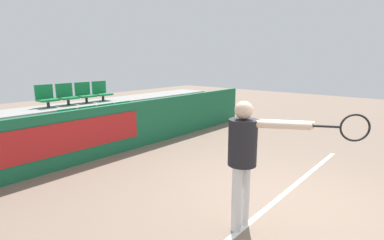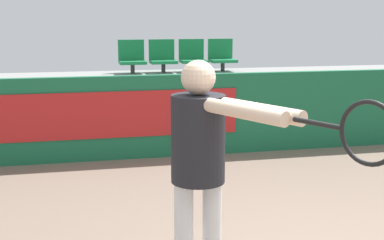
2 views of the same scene
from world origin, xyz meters
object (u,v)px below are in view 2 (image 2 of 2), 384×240
stadium_chair_3 (240,93)px  stadium_chair_6 (193,57)px  stadium_chair_5 (163,57)px  tennis_player (204,156)px  stadium_chair_0 (141,96)px  stadium_chair_2 (208,94)px  stadium_chair_7 (222,56)px  stadium_chair_1 (175,95)px  stadium_chair_4 (132,58)px

stadium_chair_3 → stadium_chair_6: (-0.52, 1.09, 0.49)m
stadium_chair_5 → tennis_player: 5.81m
stadium_chair_0 → stadium_chair_2: (1.05, 0.00, 0.00)m
stadium_chair_7 → tennis_player: size_ratio=0.33×
stadium_chair_1 → stadium_chair_5: bearing=90.0°
stadium_chair_5 → stadium_chair_4: bearing=180.0°
stadium_chair_6 → stadium_chair_7: (0.52, 0.00, 0.00)m
stadium_chair_2 → stadium_chair_5: (-0.52, 1.09, 0.49)m
stadium_chair_5 → stadium_chair_7: (1.05, 0.00, 0.00)m
tennis_player → stadium_chair_0: bearing=60.9°
stadium_chair_0 → tennis_player: 4.68m
stadium_chair_1 → stadium_chair_7: (1.05, 1.09, 0.49)m
tennis_player → stadium_chair_5: bearing=56.1°
stadium_chair_2 → tennis_player: (-1.21, -4.67, 0.30)m
stadium_chair_1 → stadium_chair_2: bearing=0.0°
stadium_chair_2 → stadium_chair_4: stadium_chair_4 is taller
stadium_chair_6 → stadium_chair_3: bearing=-64.4°
stadium_chair_1 → stadium_chair_6: size_ratio=1.00×
stadium_chair_5 → tennis_player: (-0.68, -5.76, -0.19)m
stadium_chair_0 → stadium_chair_3: (1.57, 0.00, 0.00)m
stadium_chair_4 → tennis_player: bearing=-91.6°
stadium_chair_3 → stadium_chair_4: size_ratio=1.00×
stadium_chair_3 → stadium_chair_6: bearing=115.6°
stadium_chair_0 → stadium_chair_3: same height
stadium_chair_0 → tennis_player: tennis_player is taller
stadium_chair_4 → stadium_chair_5: same height
stadium_chair_7 → tennis_player: 6.02m
stadium_chair_0 → tennis_player: (-0.16, -4.67, 0.30)m
stadium_chair_4 → stadium_chair_7: size_ratio=1.00×
stadium_chair_0 → stadium_chair_4: 1.20m
stadium_chair_3 → stadium_chair_5: size_ratio=1.00×
stadium_chair_5 → stadium_chair_6: same height
stadium_chair_0 → stadium_chair_3: size_ratio=1.00×
stadium_chair_7 → stadium_chair_1: bearing=-133.8°
stadium_chair_1 → stadium_chair_6: bearing=64.4°
stadium_chair_0 → stadium_chair_5: bearing=64.4°
stadium_chair_1 → stadium_chair_7: bearing=46.2°
stadium_chair_0 → stadium_chair_7: (1.57, 1.09, 0.49)m
stadium_chair_7 → stadium_chair_5: bearing=180.0°
stadium_chair_3 → stadium_chair_6: 1.31m
stadium_chair_7 → stadium_chair_4: bearing=180.0°
stadium_chair_2 → stadium_chair_5: 1.31m
stadium_chair_2 → stadium_chair_7: size_ratio=1.00×
stadium_chair_6 → tennis_player: bearing=-101.8°
stadium_chair_3 → stadium_chair_7: bearing=90.0°
stadium_chair_0 → stadium_chair_4: bearing=90.0°
stadium_chair_2 → stadium_chair_5: size_ratio=1.00×
stadium_chair_0 → stadium_chair_1: same height
stadium_chair_6 → tennis_player: 5.89m
stadium_chair_2 → stadium_chair_6: (0.00, 1.09, 0.49)m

